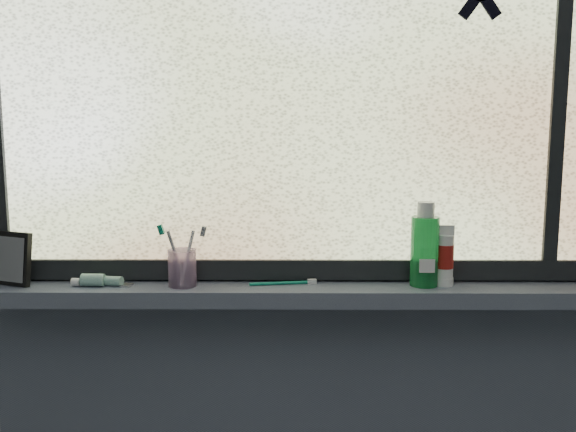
# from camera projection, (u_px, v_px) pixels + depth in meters

# --- Properties ---
(wall_back) EXTENTS (3.00, 0.01, 2.50)m
(wall_back) POSITION_uv_depth(u_px,v_px,m) (309.00, 189.00, 1.61)
(wall_back) COLOR #9EA3A8
(wall_back) RESTS_ON ground
(windowsill) EXTENTS (1.62, 0.14, 0.04)m
(windowsill) POSITION_uv_depth(u_px,v_px,m) (309.00, 293.00, 1.58)
(windowsill) COLOR #545B70
(windowsill) RESTS_ON wall_back
(window_pane) EXTENTS (1.50, 0.01, 1.00)m
(window_pane) POSITION_uv_depth(u_px,v_px,m) (310.00, 75.00, 1.55)
(window_pane) COLOR silver
(window_pane) RESTS_ON wall_back
(frame_bottom) EXTENTS (1.60, 0.03, 0.05)m
(frame_bottom) POSITION_uv_depth(u_px,v_px,m) (309.00, 269.00, 1.62)
(frame_bottom) COLOR black
(frame_bottom) RESTS_ON windowsill
(frame_mullion) EXTENTS (0.03, 0.03, 1.00)m
(frame_mullion) POSITION_uv_depth(u_px,v_px,m) (559.00, 75.00, 1.54)
(frame_mullion) COLOR black
(frame_mullion) RESTS_ON wall_back
(vanity_mirror) EXTENTS (0.12, 0.09, 0.13)m
(vanity_mirror) POSITION_uv_depth(u_px,v_px,m) (13.00, 258.00, 1.57)
(vanity_mirror) COLOR black
(vanity_mirror) RESTS_ON windowsill
(toothpaste_tube) EXTENTS (0.18, 0.06, 0.03)m
(toothpaste_tube) POSITION_uv_depth(u_px,v_px,m) (100.00, 280.00, 1.56)
(toothpaste_tube) COLOR silver
(toothpaste_tube) RESTS_ON windowsill
(toothbrush_cup) EXTENTS (0.07, 0.07, 0.09)m
(toothbrush_cup) POSITION_uv_depth(u_px,v_px,m) (182.00, 268.00, 1.56)
(toothbrush_cup) COLOR #BE98C9
(toothbrush_cup) RESTS_ON windowsill
(toothbrush_lying) EXTENTS (0.18, 0.04, 0.01)m
(toothbrush_lying) POSITION_uv_depth(u_px,v_px,m) (279.00, 282.00, 1.58)
(toothbrush_lying) COLOR #0E7F61
(toothbrush_lying) RESTS_ON windowsill
(mouthwash_bottle) EXTENTS (0.08, 0.08, 0.17)m
(mouthwash_bottle) POSITION_uv_depth(u_px,v_px,m) (425.00, 244.00, 1.56)
(mouthwash_bottle) COLOR #1C913F
(mouthwash_bottle) RESTS_ON windowsill
(cream_tube) EXTENTS (0.05, 0.05, 0.11)m
(cream_tube) POSITION_uv_depth(u_px,v_px,m) (445.00, 253.00, 1.57)
(cream_tube) COLOR silver
(cream_tube) RESTS_ON windowsill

